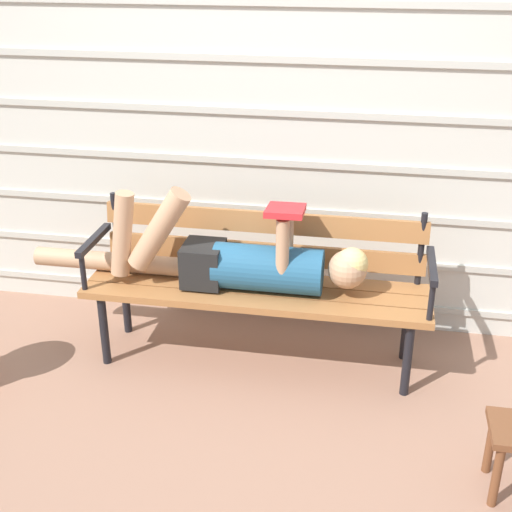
# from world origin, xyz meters

# --- Properties ---
(ground_plane) EXTENTS (12.00, 12.00, 0.00)m
(ground_plane) POSITION_xyz_m (0.00, 0.00, 0.00)
(ground_plane) COLOR #936B56
(house_siding) EXTENTS (4.28, 0.08, 2.42)m
(house_siding) POSITION_xyz_m (0.00, 0.60, 1.21)
(house_siding) COLOR beige
(house_siding) RESTS_ON ground
(park_bench) EXTENTS (1.75, 0.43, 0.81)m
(park_bench) POSITION_xyz_m (-0.00, 0.15, 0.47)
(park_bench) COLOR #9E6638
(park_bench) RESTS_ON ground
(reclining_person) EXTENTS (1.75, 0.26, 0.53)m
(reclining_person) POSITION_xyz_m (-0.10, 0.09, 0.58)
(reclining_person) COLOR #23567A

